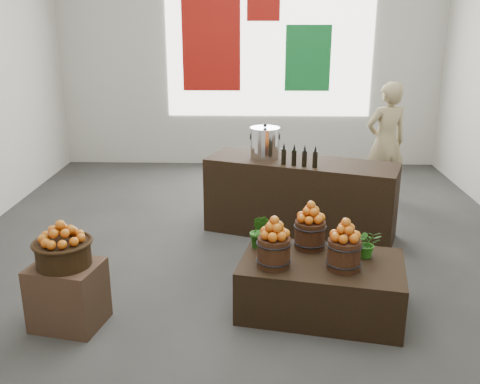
{
  "coord_description": "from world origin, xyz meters",
  "views": [
    {
      "loc": [
        0.09,
        -5.07,
        2.29
      ],
      "look_at": [
        -0.04,
        -0.4,
        0.77
      ],
      "focal_mm": 40.0,
      "sensor_mm": 36.0,
      "label": 1
    }
  ],
  "objects_px": {
    "shopper": "(386,143)",
    "counter": "(300,198)",
    "crate": "(68,295)",
    "display_table": "(321,286)",
    "stock_pot_left": "(265,143)",
    "wicker_basket": "(63,254)"
  },
  "relations": [
    {
      "from": "shopper",
      "to": "counter",
      "type": "bearing_deg",
      "value": 27.85
    },
    {
      "from": "crate",
      "to": "display_table",
      "type": "height_order",
      "value": "crate"
    },
    {
      "from": "crate",
      "to": "display_table",
      "type": "bearing_deg",
      "value": 7.74
    },
    {
      "from": "display_table",
      "to": "stock_pot_left",
      "type": "relative_size",
      "value": 4.08
    },
    {
      "from": "display_table",
      "to": "counter",
      "type": "height_order",
      "value": "counter"
    },
    {
      "from": "counter",
      "to": "shopper",
      "type": "height_order",
      "value": "shopper"
    },
    {
      "from": "shopper",
      "to": "display_table",
      "type": "bearing_deg",
      "value": 51.17
    },
    {
      "from": "wicker_basket",
      "to": "counter",
      "type": "height_order",
      "value": "counter"
    },
    {
      "from": "crate",
      "to": "display_table",
      "type": "relative_size",
      "value": 0.4
    },
    {
      "from": "crate",
      "to": "display_table",
      "type": "xyz_separation_m",
      "value": [
        1.98,
        0.27,
        -0.03
      ]
    },
    {
      "from": "display_table",
      "to": "shopper",
      "type": "height_order",
      "value": "shopper"
    },
    {
      "from": "counter",
      "to": "shopper",
      "type": "bearing_deg",
      "value": 64.59
    },
    {
      "from": "crate",
      "to": "stock_pot_left",
      "type": "relative_size",
      "value": 1.62
    },
    {
      "from": "wicker_basket",
      "to": "shopper",
      "type": "xyz_separation_m",
      "value": [
        3.1,
        3.1,
        0.17
      ]
    },
    {
      "from": "wicker_basket",
      "to": "counter",
      "type": "distance_m",
      "value": 2.74
    },
    {
      "from": "crate",
      "to": "counter",
      "type": "xyz_separation_m",
      "value": [
        1.93,
        1.93,
        0.16
      ]
    },
    {
      "from": "crate",
      "to": "wicker_basket",
      "type": "relative_size",
      "value": 1.25
    },
    {
      "from": "stock_pot_left",
      "to": "counter",
      "type": "bearing_deg",
      "value": -19.53
    },
    {
      "from": "crate",
      "to": "wicker_basket",
      "type": "xyz_separation_m",
      "value": [
        0.0,
        0.0,
        0.35
      ]
    },
    {
      "from": "display_table",
      "to": "wicker_basket",
      "type": "bearing_deg",
      "value": -160.9
    },
    {
      "from": "display_table",
      "to": "counter",
      "type": "relative_size",
      "value": 0.63
    },
    {
      "from": "counter",
      "to": "stock_pot_left",
      "type": "xyz_separation_m",
      "value": [
        -0.39,
        0.14,
        0.57
      ]
    }
  ]
}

